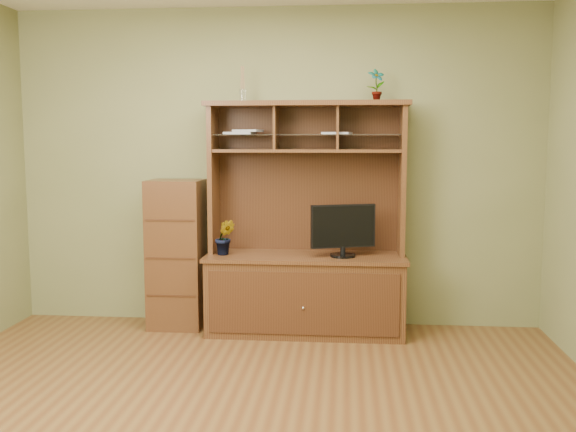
# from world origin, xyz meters

# --- Properties ---
(room) EXTENTS (4.54, 4.04, 2.74)m
(room) POSITION_xyz_m (0.00, 0.00, 1.35)
(room) COLOR brown
(room) RESTS_ON ground
(media_hutch) EXTENTS (1.66, 0.61, 1.90)m
(media_hutch) POSITION_xyz_m (0.27, 1.73, 0.52)
(media_hutch) COLOR #3F2012
(media_hutch) RESTS_ON room
(monitor) EXTENTS (0.52, 0.21, 0.42)m
(monitor) POSITION_xyz_m (0.58, 1.65, 0.87)
(monitor) COLOR black
(monitor) RESTS_ON media_hutch
(orchid_plant) EXTENTS (0.17, 0.14, 0.29)m
(orchid_plant) POSITION_xyz_m (-0.39, 1.65, 0.80)
(orchid_plant) COLOR #2B551D
(orchid_plant) RESTS_ON media_hutch
(top_plant) EXTENTS (0.16, 0.13, 0.26)m
(top_plant) POSITION_xyz_m (0.83, 1.80, 2.03)
(top_plant) COLOR #406A25
(top_plant) RESTS_ON media_hutch
(reed_diffuser) EXTENTS (0.06, 0.06, 0.29)m
(reed_diffuser) POSITION_xyz_m (-0.25, 1.80, 2.01)
(reed_diffuser) COLOR silver
(reed_diffuser) RESTS_ON media_hutch
(magazines) EXTENTS (1.06, 0.22, 0.04)m
(magazines) POSITION_xyz_m (0.00, 1.80, 1.65)
(magazines) COLOR #ADADB2
(magazines) RESTS_ON media_hutch
(side_cabinet) EXTENTS (0.45, 0.41, 1.26)m
(side_cabinet) POSITION_xyz_m (-0.83, 1.78, 0.63)
(side_cabinet) COLOR #3F2012
(side_cabinet) RESTS_ON room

